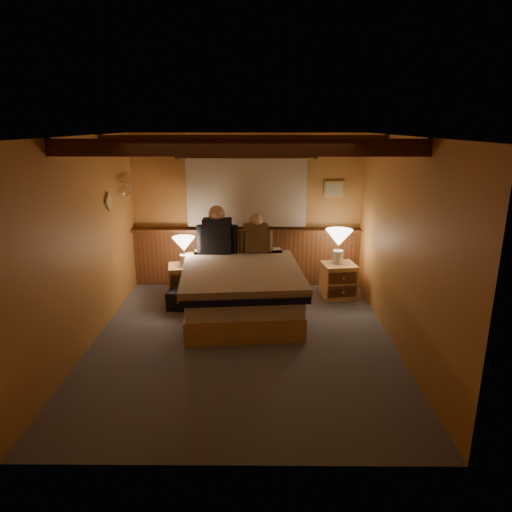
{
  "coord_description": "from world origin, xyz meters",
  "views": [
    {
      "loc": [
        0.2,
        -5.01,
        2.52
      ],
      "look_at": [
        0.16,
        0.4,
        0.95
      ],
      "focal_mm": 32.0,
      "sensor_mm": 36.0,
      "label": 1
    }
  ],
  "objects_px": {
    "nightstand_left": "(185,282)",
    "person_left": "(217,234)",
    "lamp_right": "(339,240)",
    "lamp_left": "(184,246)",
    "bed": "(241,289)",
    "nightstand_right": "(338,280)",
    "duffel_bag": "(184,299)",
    "person_right": "(256,236)"
  },
  "relations": [
    {
      "from": "nightstand_left",
      "to": "person_left",
      "type": "distance_m",
      "value": 0.87
    },
    {
      "from": "lamp_right",
      "to": "lamp_left",
      "type": "bearing_deg",
      "value": -176.69
    },
    {
      "from": "bed",
      "to": "nightstand_right",
      "type": "xyz_separation_m",
      "value": [
        1.44,
        0.65,
        -0.09
      ]
    },
    {
      "from": "nightstand_left",
      "to": "duffel_bag",
      "type": "bearing_deg",
      "value": -95.17
    },
    {
      "from": "person_left",
      "to": "bed",
      "type": "bearing_deg",
      "value": -59.89
    },
    {
      "from": "person_left",
      "to": "duffel_bag",
      "type": "relative_size",
      "value": 1.57
    },
    {
      "from": "nightstand_left",
      "to": "nightstand_right",
      "type": "height_order",
      "value": "nightstand_right"
    },
    {
      "from": "bed",
      "to": "nightstand_left",
      "type": "distance_m",
      "value": 1.03
    },
    {
      "from": "nightstand_right",
      "to": "person_right",
      "type": "bearing_deg",
      "value": 167.22
    },
    {
      "from": "bed",
      "to": "duffel_bag",
      "type": "relative_size",
      "value": 4.51
    },
    {
      "from": "bed",
      "to": "person_left",
      "type": "height_order",
      "value": "person_left"
    },
    {
      "from": "nightstand_right",
      "to": "nightstand_left",
      "type": "bearing_deg",
      "value": 173.74
    },
    {
      "from": "person_right",
      "to": "bed",
      "type": "bearing_deg",
      "value": -111.71
    },
    {
      "from": "bed",
      "to": "nightstand_right",
      "type": "distance_m",
      "value": 1.58
    },
    {
      "from": "lamp_right",
      "to": "person_right",
      "type": "xyz_separation_m",
      "value": [
        -1.23,
        0.06,
        0.04
      ]
    },
    {
      "from": "person_left",
      "to": "duffel_bag",
      "type": "bearing_deg",
      "value": -129.35
    },
    {
      "from": "nightstand_right",
      "to": "lamp_right",
      "type": "distance_m",
      "value": 0.62
    },
    {
      "from": "person_left",
      "to": "person_right",
      "type": "height_order",
      "value": "person_left"
    },
    {
      "from": "nightstand_right",
      "to": "duffel_bag",
      "type": "bearing_deg",
      "value": -176.17
    },
    {
      "from": "nightstand_left",
      "to": "lamp_left",
      "type": "xyz_separation_m",
      "value": [
        0.0,
        -0.01,
        0.56
      ]
    },
    {
      "from": "nightstand_right",
      "to": "lamp_right",
      "type": "relative_size",
      "value": 1.03
    },
    {
      "from": "bed",
      "to": "lamp_right",
      "type": "bearing_deg",
      "value": 20.26
    },
    {
      "from": "nightstand_right",
      "to": "person_left",
      "type": "relative_size",
      "value": 0.71
    },
    {
      "from": "duffel_bag",
      "to": "person_left",
      "type": "bearing_deg",
      "value": 55.4
    },
    {
      "from": "nightstand_left",
      "to": "person_right",
      "type": "height_order",
      "value": "person_right"
    },
    {
      "from": "bed",
      "to": "lamp_right",
      "type": "xyz_separation_m",
      "value": [
        1.42,
        0.68,
        0.53
      ]
    },
    {
      "from": "person_left",
      "to": "person_right",
      "type": "xyz_separation_m",
      "value": [
        0.57,
        0.06,
        -0.06
      ]
    },
    {
      "from": "bed",
      "to": "lamp_left",
      "type": "xyz_separation_m",
      "value": [
        -0.85,
        0.55,
        0.47
      ]
    },
    {
      "from": "bed",
      "to": "duffel_bag",
      "type": "xyz_separation_m",
      "value": [
        -0.82,
        0.15,
        -0.21
      ]
    },
    {
      "from": "nightstand_right",
      "to": "duffel_bag",
      "type": "xyz_separation_m",
      "value": [
        -2.26,
        -0.49,
        -0.12
      ]
    },
    {
      "from": "nightstand_right",
      "to": "person_right",
      "type": "distance_m",
      "value": 1.41
    },
    {
      "from": "bed",
      "to": "lamp_left",
      "type": "distance_m",
      "value": 1.12
    },
    {
      "from": "nightstand_left",
      "to": "lamp_left",
      "type": "relative_size",
      "value": 1.24
    },
    {
      "from": "lamp_left",
      "to": "lamp_right",
      "type": "height_order",
      "value": "lamp_right"
    },
    {
      "from": "lamp_left",
      "to": "duffel_bag",
      "type": "xyz_separation_m",
      "value": [
        0.03,
        -0.39,
        -0.68
      ]
    },
    {
      "from": "person_right",
      "to": "duffel_bag",
      "type": "bearing_deg",
      "value": -157.12
    },
    {
      "from": "nightstand_right",
      "to": "lamp_right",
      "type": "bearing_deg",
      "value": 108.58
    },
    {
      "from": "nightstand_right",
      "to": "lamp_left",
      "type": "bearing_deg",
      "value": 173.98
    },
    {
      "from": "nightstand_left",
      "to": "person_right",
      "type": "relative_size",
      "value": 0.88
    },
    {
      "from": "nightstand_left",
      "to": "lamp_left",
      "type": "distance_m",
      "value": 0.56
    },
    {
      "from": "nightstand_left",
      "to": "lamp_right",
      "type": "distance_m",
      "value": 2.36
    },
    {
      "from": "duffel_bag",
      "to": "person_right",
      "type": "bearing_deg",
      "value": 35.89
    }
  ]
}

